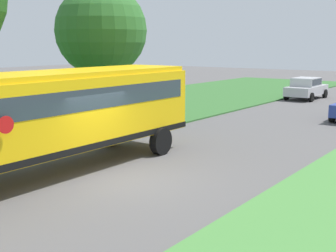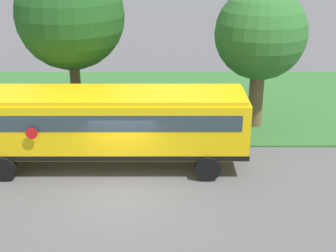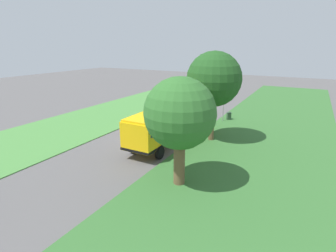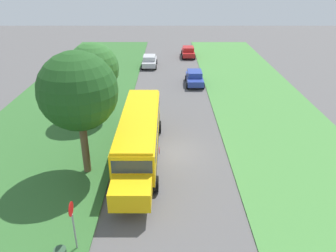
% 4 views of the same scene
% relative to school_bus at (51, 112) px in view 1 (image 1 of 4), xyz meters
% --- Properties ---
extents(ground_plane, '(120.00, 120.00, 0.00)m').
position_rel_school_bus_xyz_m(ground_plane, '(2.24, 0.74, -1.92)').
color(ground_plane, '#565454').
extents(school_bus, '(2.85, 12.42, 3.16)m').
position_rel_school_bus_xyz_m(school_bus, '(0.00, 0.00, 0.00)').
color(school_bus, yellow).
rests_on(school_bus, ground).
extents(car_silver_middle, '(2.02, 4.40, 1.56)m').
position_rel_school_bus_xyz_m(car_silver_middle, '(-0.56, 24.11, -1.05)').
color(car_silver_middle, '#B7B7BC').
rests_on(car_silver_middle, ground).
extents(oak_tree_roadside_mid, '(4.28, 4.28, 6.75)m').
position_rel_school_bus_xyz_m(oak_tree_roadside_mid, '(-4.39, 6.66, 2.63)').
color(oak_tree_roadside_mid, brown).
rests_on(oak_tree_roadside_mid, ground).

